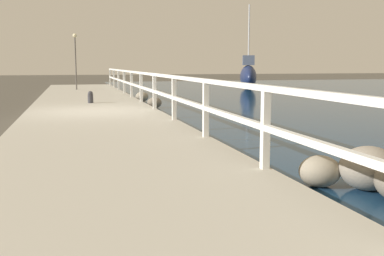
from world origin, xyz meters
TOP-DOWN VIEW (x-y plane):
  - ground_plane at (0.00, 0.00)m, footprint 120.00×120.00m
  - dock_walkway at (0.00, 0.00)m, footprint 3.86×36.00m
  - railing at (1.83, -0.00)m, footprint 0.10×32.50m
  - boulder_upstream at (2.64, -8.11)m, footprint 0.58×0.52m
  - boulder_near_dock at (2.44, 3.42)m, footprint 0.56×0.50m
  - boulder_mid_strip at (2.44, 6.57)m, footprint 0.58×0.52m
  - boulder_water_edge at (3.18, -8.42)m, footprint 0.79×0.71m
  - mooring_bollard at (0.04, 2.85)m, footprint 0.19×0.19m
  - dock_lamp at (-0.34, 11.74)m, footprint 0.22×0.22m
  - sailboat_navy at (10.94, 15.01)m, footprint 2.37×4.24m

SIDE VIEW (x-z plane):
  - ground_plane at x=0.00m, z-range 0.00..0.00m
  - dock_walkway at x=0.00m, z-range 0.00..0.30m
  - boulder_near_dock at x=2.44m, z-range 0.00..0.42m
  - boulder_upstream at x=2.64m, z-range 0.00..0.43m
  - boulder_mid_strip at x=2.44m, z-range 0.00..0.44m
  - boulder_water_edge at x=3.18m, z-range 0.00..0.59m
  - mooring_bollard at x=0.04m, z-range 0.29..0.72m
  - sailboat_navy at x=10.94m, z-range -1.89..3.67m
  - railing at x=1.83m, z-range 0.49..1.59m
  - dock_lamp at x=-0.34m, z-range 0.86..3.85m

